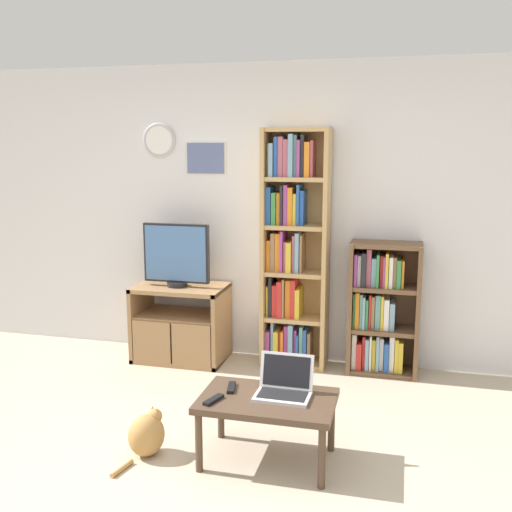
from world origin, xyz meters
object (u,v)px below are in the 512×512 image
object	(u,v)px
bookshelf_short	(380,310)
remote_near_laptop	(214,400)
tv_stand	(181,323)
bookshelf_tall	(292,251)
coffee_table	(267,405)
laptop	(284,386)
cat	(147,434)
television	(176,255)
remote_far_from_laptop	(231,388)

from	to	relation	value
bookshelf_short	remote_near_laptop	xyz separation A→B (m)	(-0.88, -1.79, -0.12)
bookshelf_short	tv_stand	bearing A→B (deg)	-175.47
tv_stand	remote_near_laptop	bearing A→B (deg)	-62.74
bookshelf_tall	coffee_table	bearing A→B (deg)	-84.05
bookshelf_tall	remote_near_laptop	distance (m)	1.90
tv_stand	laptop	size ratio (longest dim) A/B	2.39
coffee_table	laptop	size ratio (longest dim) A/B	2.42
cat	television	bearing A→B (deg)	139.29
television	remote_far_from_laptop	bearing A→B (deg)	-57.41
cat	tv_stand	bearing A→B (deg)	138.59
tv_stand	bookshelf_short	bearing A→B (deg)	4.53
television	coffee_table	world-z (taller)	television
tv_stand	television	world-z (taller)	television
laptop	remote_far_from_laptop	bearing A→B (deg)	179.99
coffee_table	laptop	world-z (taller)	laptop
remote_near_laptop	cat	xyz separation A→B (m)	(-0.44, 0.01, -0.28)
coffee_table	bookshelf_tall	bearing A→B (deg)	95.95
bookshelf_tall	coffee_table	world-z (taller)	bookshelf_tall
tv_stand	remote_near_laptop	xyz separation A→B (m)	(0.85, -1.65, 0.08)
remote_near_laptop	cat	world-z (taller)	remote_near_laptop
cat	remote_far_from_laptop	bearing A→B (deg)	55.28
coffee_table	television	bearing A→B (deg)	127.66
television	coffee_table	distance (m)	2.00
tv_stand	remote_far_from_laptop	world-z (taller)	tv_stand
remote_near_laptop	remote_far_from_laptop	world-z (taller)	same
remote_near_laptop	tv_stand	bearing A→B (deg)	135.42
tv_stand	cat	bearing A→B (deg)	-75.89
bookshelf_short	remote_far_from_laptop	world-z (taller)	bookshelf_short
television	coffee_table	bearing A→B (deg)	-52.34
bookshelf_short	laptop	xyz separation A→B (m)	(-0.50, -1.60, -0.07)
bookshelf_tall	remote_near_laptop	bearing A→B (deg)	-93.92
television	remote_near_laptop	size ratio (longest dim) A/B	3.58
laptop	remote_near_laptop	world-z (taller)	laptop
bookshelf_short	cat	distance (m)	2.25
remote_far_from_laptop	cat	xyz separation A→B (m)	(-0.49, -0.19, -0.28)
cat	bookshelf_tall	bearing A→B (deg)	107.00
laptop	cat	size ratio (longest dim) A/B	0.73
laptop	remote_far_from_laptop	xyz separation A→B (m)	(-0.34, 0.01, -0.05)
remote_near_laptop	cat	distance (m)	0.52
coffee_table	cat	xyz separation A→B (m)	(-0.74, -0.11, -0.22)
bookshelf_tall	bookshelf_short	xyz separation A→B (m)	(0.76, -0.01, -0.47)
tv_stand	bookshelf_tall	size ratio (longest dim) A/B	0.39
television	laptop	xyz separation A→B (m)	(1.26, -1.45, -0.49)
bookshelf_tall	bookshelf_short	world-z (taller)	bookshelf_tall
television	bookshelf_tall	world-z (taller)	bookshelf_tall
bookshelf_tall	laptop	world-z (taller)	bookshelf_tall
television	bookshelf_tall	xyz separation A→B (m)	(0.99, 0.16, 0.06)
tv_stand	remote_near_laptop	world-z (taller)	tv_stand
laptop	bookshelf_tall	bearing A→B (deg)	100.36
remote_far_from_laptop	laptop	bearing A→B (deg)	167.84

